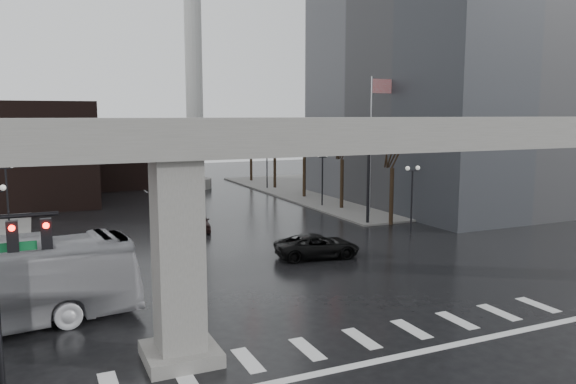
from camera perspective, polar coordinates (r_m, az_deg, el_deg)
name	(u,v)px	position (r m, az deg, el deg)	size (l,w,h in m)	color
ground	(349,330)	(23.96, 6.17, -13.75)	(160.00, 160.00, 0.00)	black
sidewalk_ne	(384,189)	(67.19, 9.75, 0.32)	(28.00, 36.00, 0.15)	slate
elevated_guideway	(378,163)	(23.03, 9.15, 2.97)	(48.00, 2.60, 8.70)	gray
building_far_left	(6,154)	(61.31, -26.75, 3.50)	(16.00, 14.00, 10.00)	black
building_far_mid	(119,154)	(71.92, -16.79, 3.74)	(10.00, 10.00, 8.00)	black
smokestack	(194,75)	(67.57, -9.54, 11.65)	(3.60, 3.60, 30.00)	silver
signal_mast_arm	(327,154)	(43.17, 3.94, 3.92)	(12.12, 0.43, 8.00)	black
signal_left_pole	(13,263)	(20.22, -26.19, -6.51)	(2.30, 0.30, 6.00)	black
flagpole_assembly	(374,129)	(49.05, 8.71, 6.32)	(2.06, 0.12, 12.00)	silver
lamp_right_0	(412,188)	(41.79, 12.50, 0.37)	(1.22, 0.32, 5.11)	black
lamp_right_1	(322,171)	(53.57, 3.51, 2.17)	(1.22, 0.32, 5.11)	black
lamp_right_2	(267,160)	(66.23, -2.15, 3.28)	(1.22, 0.32, 5.11)	black
lamp_left_1	(7,185)	(47.49, -26.69, 0.60)	(1.22, 0.32, 5.11)	black
lamp_left_2	(12,169)	(61.41, -26.20, 2.11)	(1.22, 0.32, 5.11)	black
tree_right_0	(392,190)	(45.70, 10.50, 0.19)	(1.09, 1.58, 7.50)	black
tree_right_1	(342,179)	(52.41, 5.52, 1.34)	(1.09, 1.61, 7.67)	black
tree_right_2	(304,170)	(59.43, 1.68, 2.21)	(1.10, 1.63, 7.85)	black
tree_right_3	(275,164)	(66.68, -1.33, 2.89)	(1.11, 1.66, 8.02)	black
tree_right_4	(251,158)	(74.08, -3.76, 3.43)	(1.12, 1.69, 8.19)	black
pickup_truck	(317,246)	(34.95, 3.01, -5.48)	(2.43, 5.27, 1.46)	black
far_car	(198,221)	(43.39, -9.17, -2.95)	(1.70, 4.22, 1.44)	black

